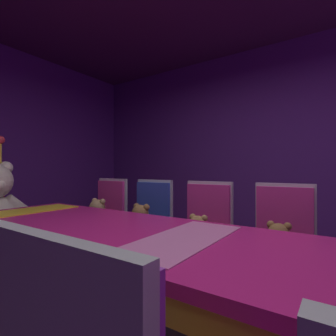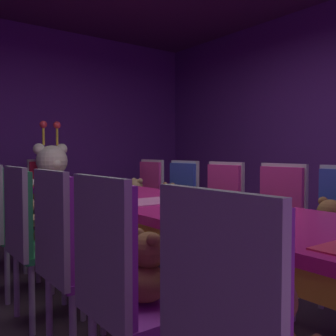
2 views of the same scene
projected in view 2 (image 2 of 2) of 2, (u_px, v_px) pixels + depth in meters
name	position (u px, v px, depth m)	size (l,w,h in m)	color
ground_plane	(164.00, 306.00, 2.65)	(7.90, 7.90, 0.00)	#3F2D38
wall_back	(24.00, 128.00, 5.15)	(5.20, 0.12, 2.80)	#59267F
banquet_table	(164.00, 212.00, 2.62)	(0.90, 3.56, 0.75)	#C61E72
teddy_left_0	(272.00, 330.00, 1.06)	(0.24, 0.30, 0.29)	brown
chair_left_1	(119.00, 276.00, 1.47)	(0.42, 0.41, 0.98)	purple
teddy_left_1	(150.00, 271.00, 1.56)	(0.24, 0.32, 0.30)	brown
chair_left_2	(66.00, 247.00, 1.92)	(0.42, 0.41, 0.98)	purple
teddy_left_2	(93.00, 245.00, 2.01)	(0.24, 0.30, 0.29)	#9E7247
chair_left_3	(29.00, 229.00, 2.36)	(0.42, 0.41, 0.98)	#268C4C
teddy_left_3	(52.00, 227.00, 2.45)	(0.25, 0.32, 0.30)	brown
chair_left_4	(6.00, 217.00, 2.81)	(0.42, 0.41, 0.98)	#268C4C
teddy_left_4	(26.00, 216.00, 2.90)	(0.24, 0.31, 0.29)	tan
teddy_right_1	(330.00, 229.00, 2.35)	(0.27, 0.35, 0.33)	brown
chair_right_2	(277.00, 215.00, 2.88)	(0.42, 0.41, 0.98)	#CC338C
teddy_right_2	(264.00, 219.00, 2.80)	(0.23, 0.30, 0.28)	olive
chair_right_3	(220.00, 206.00, 3.33)	(0.42, 0.41, 0.98)	#CC338C
teddy_right_3	(207.00, 210.00, 3.24)	(0.23, 0.29, 0.28)	#9E7247
chair_right_4	(179.00, 200.00, 3.81)	(0.42, 0.41, 0.98)	#2D47B2
teddy_right_4	(167.00, 201.00, 3.72)	(0.26, 0.33, 0.32)	olive
chair_right_5	(147.00, 194.00, 4.27)	(0.42, 0.41, 0.98)	#CC338C
teddy_right_5	(135.00, 195.00, 4.18)	(0.27, 0.35, 0.33)	tan
throne_chair	(47.00, 192.00, 4.48)	(0.41, 0.42, 0.98)	red
king_teddy_bear	(52.00, 179.00, 4.34)	(0.75, 0.58, 0.97)	silver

